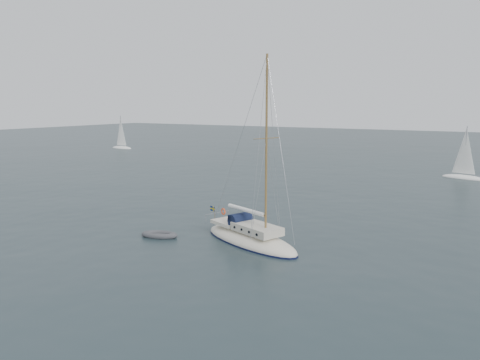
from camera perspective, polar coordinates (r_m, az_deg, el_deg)
The scene contains 5 objects.
ground at distance 30.83m, azimuth 2.87°, elevation -8.72°, with size 300.00×300.00×0.00m, color black.
sailboat at distance 32.38m, azimuth 1.29°, elevation -5.98°, with size 9.27×2.78×13.19m.
dinghy at distance 34.46m, azimuth -9.80°, elevation -6.59°, with size 2.73×1.23×0.39m.
distant_yacht_a at distance 103.46m, azimuth -14.29°, elevation 5.49°, with size 5.55×2.96×7.36m.
distant_yacht_c at distance 66.23m, azimuth 25.72°, elevation 2.76°, with size 5.36×2.86×7.11m.
Camera 1 is at (13.43, -26.06, 9.54)m, focal length 35.00 mm.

